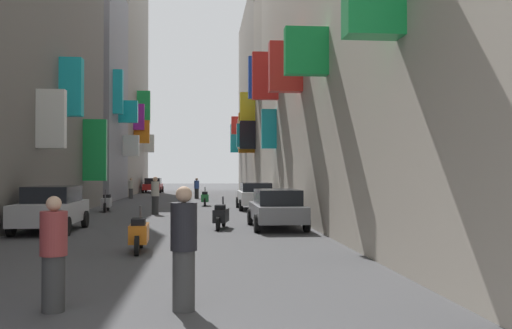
{
  "coord_description": "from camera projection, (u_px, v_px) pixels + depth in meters",
  "views": [
    {
      "loc": [
        1.22,
        -2.99,
        1.97
      ],
      "look_at": [
        4.24,
        30.29,
        2.45
      ],
      "focal_mm": 39.71,
      "sensor_mm": 36.0,
      "label": 1
    }
  ],
  "objects": [
    {
      "name": "scooter_silver",
      "position": [
        107.0,
        202.0,
        28.61
      ],
      "size": [
        0.5,
        1.88,
        1.13
      ],
      "color": "#ADADB2",
      "rests_on": "ground"
    },
    {
      "name": "building_left_far",
      "position": [
        108.0,
        81.0,
        53.86
      ],
      "size": [
        7.34,
        16.38,
        21.49
      ],
      "color": "gray",
      "rests_on": "ground"
    },
    {
      "name": "parked_car_silver",
      "position": [
        51.0,
        208.0,
        18.94
      ],
      "size": [
        1.85,
        4.13,
        1.51
      ],
      "color": "#B7B7BC",
      "rests_on": "ground"
    },
    {
      "name": "building_left_mid_c",
      "position": [
        78.0,
        92.0,
        41.15
      ],
      "size": [
        7.36,
        9.06,
        15.67
      ],
      "color": "gray",
      "rests_on": "ground"
    },
    {
      "name": "pedestrian_mid_street",
      "position": [
        131.0,
        188.0,
        42.85
      ],
      "size": [
        0.53,
        0.53,
        1.58
      ],
      "color": "#3E3E3E",
      "rests_on": "ground"
    },
    {
      "name": "scooter_black",
      "position": [
        221.0,
        216.0,
        19.87
      ],
      "size": [
        0.63,
        1.98,
        1.13
      ],
      "color": "black",
      "rests_on": "ground"
    },
    {
      "name": "scooter_orange",
      "position": [
        139.0,
        233.0,
        14.05
      ],
      "size": [
        0.49,
        1.9,
        1.13
      ],
      "color": "orange",
      "rests_on": "ground"
    },
    {
      "name": "ground_plane",
      "position": [
        184.0,
        207.0,
        32.72
      ],
      "size": [
        140.0,
        140.0,
        0.0
      ],
      "primitive_type": "plane",
      "color": "#424244"
    },
    {
      "name": "pedestrian_crossing",
      "position": [
        184.0,
        248.0,
        8.06
      ],
      "size": [
        0.54,
        0.54,
        1.78
      ],
      "color": "#3D3D3D",
      "rests_on": "ground"
    },
    {
      "name": "pedestrian_near_right",
      "position": [
        54.0,
        254.0,
        8.02
      ],
      "size": [
        0.53,
        0.53,
        1.64
      ],
      "color": "#373737",
      "rests_on": "ground"
    },
    {
      "name": "building_right_mid_a",
      "position": [
        298.0,
        96.0,
        41.1
      ],
      "size": [
        7.39,
        6.25,
        15.15
      ],
      "color": "#9E9384",
      "rests_on": "ground"
    },
    {
      "name": "parked_car_white",
      "position": [
        255.0,
        195.0,
        30.35
      ],
      "size": [
        1.91,
        4.27,
        1.43
      ],
      "color": "white",
      "rests_on": "ground"
    },
    {
      "name": "scooter_green",
      "position": [
        205.0,
        198.0,
        33.56
      ],
      "size": [
        0.46,
        1.8,
        1.13
      ],
      "color": "#287F3D",
      "rests_on": "ground"
    },
    {
      "name": "scooter_blue",
      "position": [
        156.0,
        191.0,
        45.64
      ],
      "size": [
        0.49,
        1.99,
        1.13
      ],
      "color": "#2D4CAD",
      "rests_on": "ground"
    },
    {
      "name": "parked_car_grey",
      "position": [
        277.0,
        208.0,
        20.01
      ],
      "size": [
        1.83,
        4.27,
        1.38
      ],
      "color": "slate",
      "rests_on": "ground"
    },
    {
      "name": "pedestrian_near_left",
      "position": [
        155.0,
        195.0,
        26.62
      ],
      "size": [
        0.44,
        0.44,
        1.79
      ],
      "color": "#2E2E2E",
      "rests_on": "ground"
    },
    {
      "name": "parked_car_red",
      "position": [
        153.0,
        185.0,
        55.88
      ],
      "size": [
        1.85,
        4.22,
        1.43
      ],
      "color": "#B21E1E",
      "rests_on": "ground"
    },
    {
      "name": "building_right_mid_b",
      "position": [
        276.0,
        101.0,
        53.84
      ],
      "size": [
        7.21,
        19.31,
        17.61
      ],
      "color": "gray",
      "rests_on": "ground"
    },
    {
      "name": "pedestrian_far_away",
      "position": [
        197.0,
        188.0,
        42.87
      ],
      "size": [
        0.45,
        0.45,
        1.57
      ],
      "color": "#242424",
      "rests_on": "ground"
    }
  ]
}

